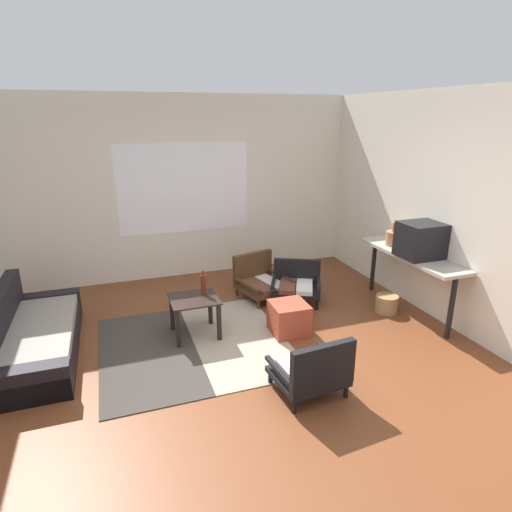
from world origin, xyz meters
TOP-DOWN VIEW (x-y plane):
  - ground_plane at (0.00, 0.00)m, footprint 7.80×7.80m
  - far_wall_with_window at (0.00, 3.06)m, footprint 5.60×0.13m
  - side_wall_right at (2.66, 0.30)m, footprint 0.12×6.60m
  - area_rug at (-0.36, 0.79)m, footprint 1.99×1.91m
  - couch at (-2.00, 1.16)m, footprint 0.78×1.88m
  - coffee_table at (-0.30, 1.01)m, footprint 0.53×0.50m
  - armchair_by_window at (0.78, 1.83)m, footprint 0.75×0.75m
  - armchair_striped_foreground at (0.46, -0.42)m, footprint 0.65×0.59m
  - armchair_corner at (1.20, 1.54)m, footprint 0.81×0.77m
  - ottoman_orange at (0.73, 0.71)m, footprint 0.42×0.42m
  - console_shelf at (2.37, 0.74)m, footprint 0.44×1.61m
  - crt_television at (2.37, 0.60)m, footprint 0.49×0.42m
  - clay_vase at (2.37, 1.10)m, footprint 0.21×0.21m
  - glass_bottle at (-0.17, 1.08)m, footprint 0.06×0.06m
  - wicker_basket at (2.13, 0.80)m, footprint 0.28×0.28m

SIDE VIEW (x-z plane):
  - ground_plane at x=0.00m, z-range 0.00..0.00m
  - area_rug at x=-0.36m, z-range 0.00..0.01m
  - wicker_basket at x=2.13m, z-range 0.00..0.22m
  - ottoman_orange at x=0.73m, z-range 0.00..0.37m
  - couch at x=-2.00m, z-range -0.13..0.54m
  - armchair_by_window at x=0.78m, z-range -0.05..0.53m
  - armchair_corner at x=1.20m, z-range -0.01..0.51m
  - armchair_striped_foreground at x=0.46m, z-range -0.05..0.54m
  - coffee_table at x=-0.30m, z-range 0.12..0.59m
  - glass_bottle at x=-0.17m, z-range 0.44..0.73m
  - console_shelf at x=2.37m, z-range 0.31..1.09m
  - clay_vase at x=2.37m, z-range 0.74..1.04m
  - crt_television at x=2.37m, z-range 0.78..1.20m
  - side_wall_right at x=2.66m, z-range 0.00..2.70m
  - far_wall_with_window at x=0.00m, z-range 0.00..2.70m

